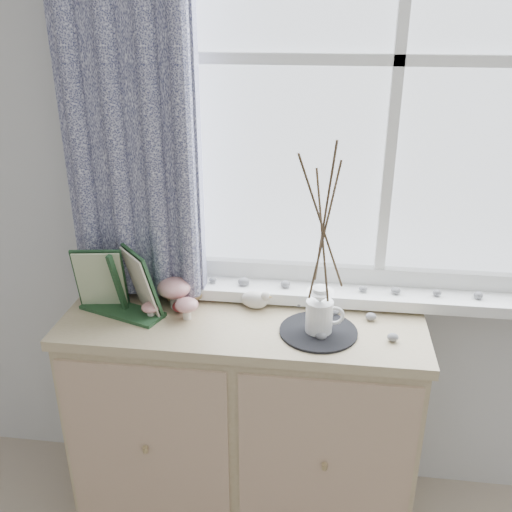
{
  "coord_description": "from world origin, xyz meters",
  "views": [
    {
      "loc": [
        0.1,
        0.13,
        1.8
      ],
      "look_at": [
        -0.1,
        1.7,
        1.1
      ],
      "focal_mm": 40.0,
      "sensor_mm": 36.0,
      "label": 1
    }
  ],
  "objects_px": {
    "sideboard": "(244,421)",
    "toadstool_cluster": "(174,294)",
    "twig_pitcher": "(324,223)",
    "botanical_book": "(116,285)"
  },
  "relations": [
    {
      "from": "sideboard",
      "to": "botanical_book",
      "type": "relative_size",
      "value": 3.54
    },
    {
      "from": "twig_pitcher",
      "to": "sideboard",
      "type": "bearing_deg",
      "value": 162.77
    },
    {
      "from": "sideboard",
      "to": "botanical_book",
      "type": "distance_m",
      "value": 0.68
    },
    {
      "from": "sideboard",
      "to": "botanical_book",
      "type": "xyz_separation_m",
      "value": [
        -0.41,
        -0.04,
        0.54
      ]
    },
    {
      "from": "sideboard",
      "to": "toadstool_cluster",
      "type": "height_order",
      "value": "toadstool_cluster"
    },
    {
      "from": "toadstool_cluster",
      "to": "twig_pitcher",
      "type": "height_order",
      "value": "twig_pitcher"
    },
    {
      "from": "sideboard",
      "to": "twig_pitcher",
      "type": "relative_size",
      "value": 1.87
    },
    {
      "from": "sideboard",
      "to": "twig_pitcher",
      "type": "height_order",
      "value": "twig_pitcher"
    },
    {
      "from": "sideboard",
      "to": "toadstool_cluster",
      "type": "xyz_separation_m",
      "value": [
        -0.24,
        0.02,
        0.49
      ]
    },
    {
      "from": "toadstool_cluster",
      "to": "twig_pitcher",
      "type": "bearing_deg",
      "value": -9.1
    }
  ]
}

